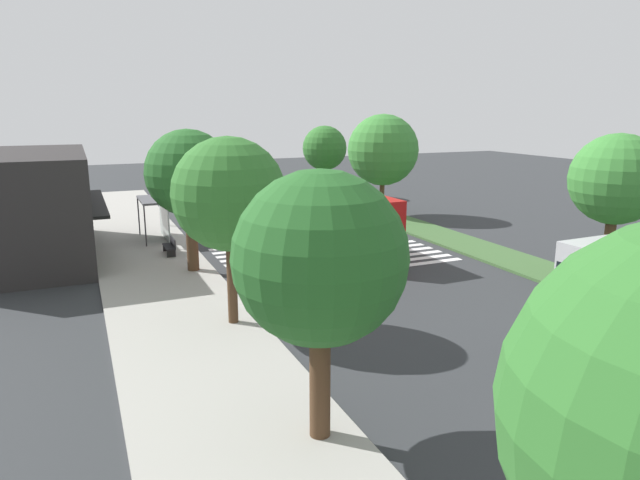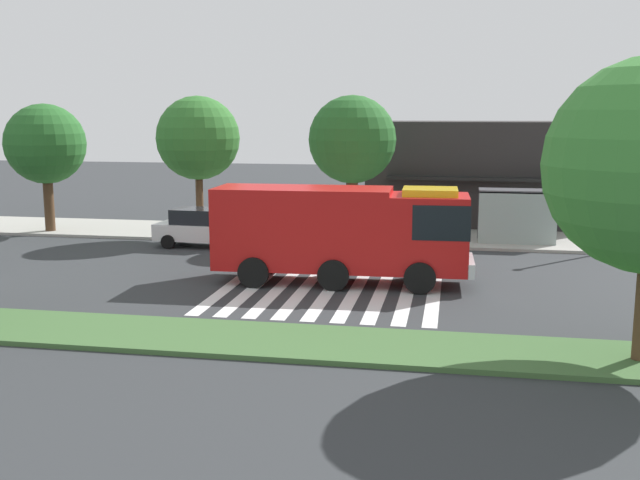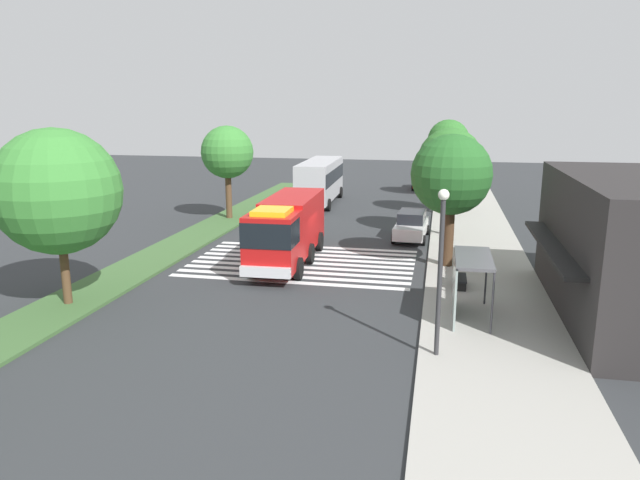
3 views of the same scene
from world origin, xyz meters
name	(u,v)px [view 2 (image 2 of 3)]	position (x,y,z in m)	size (l,w,h in m)	color
ground_plane	(319,277)	(0.00, 0.00, 0.00)	(120.00, 120.00, 0.00)	#2D3033
sidewalk	(353,236)	(0.00, 9.29, 0.07)	(60.00, 5.35, 0.14)	#9E9B93
median_strip	(264,340)	(0.00, -8.12, 0.07)	(60.00, 3.00, 0.14)	#3D6033
crosswalk	(338,278)	(0.74, 0.00, 0.01)	(7.65, 11.92, 0.01)	silver
fire_truck	(348,229)	(1.21, -0.74, 1.98)	(9.31, 2.90, 3.51)	#B71414
parked_car_mid	(206,227)	(-6.29, 5.42, 0.90)	(4.83, 2.21, 1.76)	silver
bus_stop_shelter	(517,206)	(7.80, 8.16, 1.89)	(3.50, 1.40, 2.46)	#4C4C51
bench_near_shelter	(429,231)	(3.80, 8.15, 0.59)	(1.60, 0.50, 0.90)	black
street_lamp	(614,174)	(11.71, 7.22, 3.48)	(0.36, 0.36, 5.60)	#2D2D30
storefront_building	(479,173)	(6.23, 14.95, 2.82)	(11.96, 6.78, 5.64)	#282626
sidewalk_tree_west	(45,144)	(-15.42, 7.62, 4.53)	(4.01, 4.01, 6.43)	#47301E
sidewalk_tree_center	(198,138)	(-7.35, 7.62, 4.88)	(4.04, 4.04, 6.78)	#47301E
sidewalk_tree_east	(352,140)	(0.18, 7.62, 4.84)	(4.09, 4.09, 6.79)	#47301E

